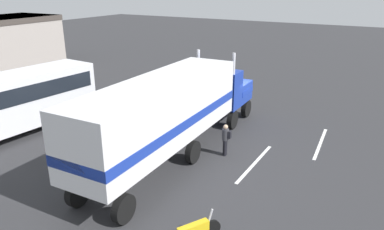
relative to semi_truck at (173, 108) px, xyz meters
The scene contains 6 objects.
ground_plane 7.17m from the semi_truck, ahead, with size 120.00×120.00×0.00m, color #2D2D30.
lane_stripe_near 4.68m from the semi_truck, 70.95° to the right, with size 4.40×0.16×0.01m, color silver.
lane_stripe_mid 8.33m from the semi_truck, 48.74° to the right, with size 4.40×0.16×0.01m, color silver.
semi_truck is the anchor object (origin of this frame).
person_bystander 3.02m from the semi_truck, 56.47° to the right, with size 0.34×0.47×1.63m.
parked_bus 9.75m from the semi_truck, 105.94° to the left, with size 11.17×3.46×3.40m.
Camera 1 is at (-20.44, -8.65, 8.12)m, focal length 34.20 mm.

